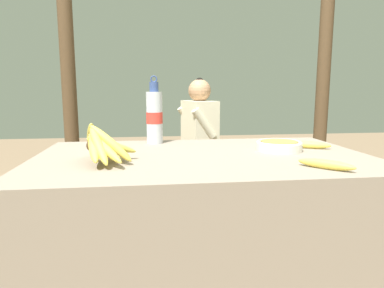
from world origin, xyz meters
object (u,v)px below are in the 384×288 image
at_px(loose_banana_front, 326,164).
at_px(support_post_near, 68,73).
at_px(banana_bunch_green, 258,153).
at_px(water_bottle, 154,116).
at_px(banana_bunch_ripe, 103,144).
at_px(wooden_bench, 205,170).
at_px(serving_bowl, 279,145).
at_px(support_post_far, 323,75).
at_px(seated_vendor, 194,137).
at_px(loose_banana_side, 310,145).

distance_m(loose_banana_front, support_post_near, 2.26).
bearing_deg(banana_bunch_green, water_bottle, -132.36).
bearing_deg(banana_bunch_ripe, wooden_bench, 65.93).
xyz_separation_m(serving_bowl, support_post_far, (0.97, 1.46, 0.38)).
relative_size(banana_bunch_ripe, serving_bowl, 1.56).
relative_size(serving_bowl, seated_vendor, 0.19).
xyz_separation_m(banana_bunch_green, support_post_near, (-1.56, 0.19, 0.67)).
height_order(loose_banana_front, support_post_far, support_post_far).
height_order(wooden_bench, support_post_far, support_post_far).
bearing_deg(loose_banana_side, support_post_far, 60.57).
bearing_deg(loose_banana_front, seated_vendor, 99.20).
relative_size(loose_banana_front, wooden_bench, 0.11).
xyz_separation_m(banana_bunch_ripe, seated_vendor, (0.54, 1.39, -0.18)).
bearing_deg(water_bottle, loose_banana_side, -19.28).
xyz_separation_m(banana_bunch_ripe, support_post_near, (-0.46, 1.62, 0.34)).
bearing_deg(serving_bowl, banana_bunch_green, 75.74).
height_order(banana_bunch_green, support_post_far, support_post_far).
distance_m(loose_banana_side, support_post_near, 2.04).
bearing_deg(water_bottle, banana_bunch_ripe, -114.37).
bearing_deg(banana_bunch_green, loose_banana_front, -100.17).
relative_size(serving_bowl, water_bottle, 0.60).
height_order(serving_bowl, support_post_near, support_post_near).
height_order(wooden_bench, seated_vendor, seated_vendor).
distance_m(wooden_bench, support_post_far, 1.38).
xyz_separation_m(wooden_bench, support_post_near, (-1.11, 0.19, 0.80)).
relative_size(loose_banana_side, seated_vendor, 0.16).
bearing_deg(wooden_bench, seated_vendor, -156.12).
xyz_separation_m(serving_bowl, banana_bunch_green, (0.32, 1.27, -0.28)).
xyz_separation_m(banana_bunch_ripe, banana_bunch_green, (1.10, 1.43, -0.33)).
bearing_deg(loose_banana_side, water_bottle, 160.72).
relative_size(banana_bunch_ripe, banana_bunch_green, 1.22).
relative_size(serving_bowl, banana_bunch_green, 0.78).
distance_m(water_bottle, loose_banana_front, 0.90).
bearing_deg(wooden_bench, serving_bowl, -84.00).
height_order(loose_banana_side, seated_vendor, seated_vendor).
bearing_deg(wooden_bench, support_post_far, 9.62).
bearing_deg(support_post_far, banana_bunch_ripe, -137.10).
height_order(serving_bowl, support_post_far, support_post_far).
height_order(banana_bunch_ripe, wooden_bench, banana_bunch_ripe).
height_order(water_bottle, support_post_far, support_post_far).
relative_size(water_bottle, support_post_near, 0.15).
distance_m(loose_banana_front, support_post_far, 2.10).
xyz_separation_m(serving_bowl, wooden_bench, (-0.13, 1.27, -0.42)).
relative_size(loose_banana_front, loose_banana_side, 0.94).
xyz_separation_m(banana_bunch_ripe, water_bottle, (0.21, 0.46, 0.07)).
bearing_deg(support_post_far, banana_bunch_green, -163.83).
relative_size(water_bottle, support_post_far, 0.15).
relative_size(water_bottle, seated_vendor, 0.31).
distance_m(banana_bunch_ripe, water_bottle, 0.51).
height_order(serving_bowl, loose_banana_side, serving_bowl).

